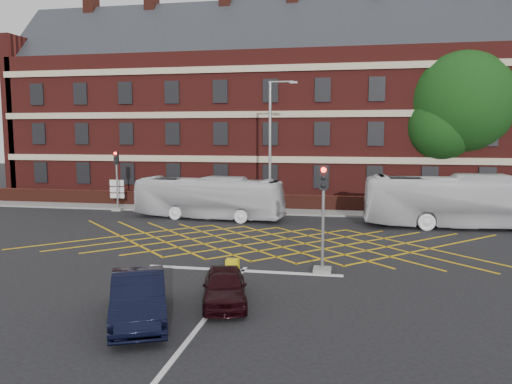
% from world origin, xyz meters
% --- Properties ---
extents(ground, '(120.00, 120.00, 0.00)m').
position_xyz_m(ground, '(0.00, 0.00, 0.00)').
color(ground, black).
rests_on(ground, ground).
extents(victorian_building, '(51.00, 12.17, 20.40)m').
position_xyz_m(victorian_building, '(0.25, 22.00, 7.84)').
color(victorian_building, '#511814').
rests_on(victorian_building, ground).
extents(boundary_wall, '(56.00, 0.50, 1.10)m').
position_xyz_m(boundary_wall, '(0.00, 13.00, 0.55)').
color(boundary_wall, '#461A12').
rests_on(boundary_wall, ground).
extents(far_pavement, '(60.00, 3.00, 0.12)m').
position_xyz_m(far_pavement, '(0.00, 12.00, 0.06)').
color(far_pavement, slate).
rests_on(far_pavement, ground).
extents(box_junction_hatching, '(8.22, 8.22, 0.02)m').
position_xyz_m(box_junction_hatching, '(0.00, 2.00, 0.01)').
color(box_junction_hatching, '#CC990C').
rests_on(box_junction_hatching, ground).
extents(stop_line, '(8.00, 0.30, 0.02)m').
position_xyz_m(stop_line, '(0.00, -3.50, 0.01)').
color(stop_line, silver).
rests_on(stop_line, ground).
extents(centre_line, '(0.15, 14.00, 0.02)m').
position_xyz_m(centre_line, '(0.00, -10.00, 0.01)').
color(centre_line, silver).
rests_on(centre_line, ground).
extents(bus_left, '(10.03, 3.51, 2.74)m').
position_xyz_m(bus_left, '(-4.83, 8.28, 1.37)').
color(bus_left, silver).
rests_on(bus_left, ground).
extents(bus_right, '(11.38, 3.08, 3.14)m').
position_xyz_m(bus_right, '(10.67, 7.97, 1.57)').
color(bus_right, silver).
rests_on(bus_right, ground).
extents(car_navy, '(3.13, 4.60, 1.43)m').
position_xyz_m(car_navy, '(-1.87, -9.37, 0.72)').
color(car_navy, black).
rests_on(car_navy, ground).
extents(car_maroon, '(2.21, 3.68, 1.17)m').
position_xyz_m(car_maroon, '(0.25, -7.44, 0.59)').
color(car_maroon, black).
rests_on(car_maroon, ground).
extents(deciduous_tree, '(8.18, 8.10, 11.88)m').
position_xyz_m(deciduous_tree, '(12.18, 17.70, 7.26)').
color(deciduous_tree, black).
rests_on(deciduous_tree, ground).
extents(traffic_light_near, '(0.70, 0.70, 4.27)m').
position_xyz_m(traffic_light_near, '(3.16, -3.19, 1.76)').
color(traffic_light_near, slate).
rests_on(traffic_light_near, ground).
extents(traffic_light_far, '(0.70, 0.70, 4.27)m').
position_xyz_m(traffic_light_far, '(-12.18, 10.29, 1.76)').
color(traffic_light_far, slate).
rests_on(traffic_light_far, ground).
extents(street_lamp, '(2.25, 1.00, 8.86)m').
position_xyz_m(street_lamp, '(-0.92, 9.49, 3.04)').
color(street_lamp, slate).
rests_on(street_lamp, ground).
extents(direction_signs, '(1.10, 0.16, 2.20)m').
position_xyz_m(direction_signs, '(-12.69, 11.29, 1.38)').
color(direction_signs, gray).
rests_on(direction_signs, ground).
extents(utility_cabinet, '(0.47, 0.35, 0.86)m').
position_xyz_m(utility_cabinet, '(-0.08, -4.98, 0.43)').
color(utility_cabinet, '#DBBE0C').
rests_on(utility_cabinet, ground).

